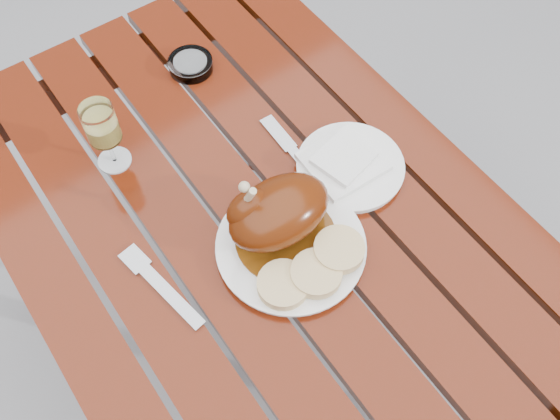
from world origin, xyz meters
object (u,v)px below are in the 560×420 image
object	(u,v)px
table	(262,302)
ashtray	(191,65)
wine_glass	(106,137)
dinner_plate	(291,247)
side_plate	(350,167)

from	to	relation	value
table	ashtray	xyz separation A→B (m)	(0.09, 0.38, 0.39)
table	wine_glass	size ratio (longest dim) A/B	8.12
table	ashtray	world-z (taller)	ashtray
dinner_plate	ashtray	world-z (taller)	ashtray
table	ashtray	distance (m)	0.55
ashtray	wine_glass	bearing A→B (deg)	-153.78
side_plate	ashtray	bearing A→B (deg)	105.44
table	dinner_plate	size ratio (longest dim) A/B	4.66
dinner_plate	ashtray	xyz separation A→B (m)	(0.08, 0.46, 0.00)
side_plate	table	bearing A→B (deg)	176.48
dinner_plate	wine_glass	bearing A→B (deg)	114.89
side_plate	ashtray	world-z (taller)	ashtray
wine_glass	ashtray	bearing A→B (deg)	26.22
wine_glass	side_plate	bearing A→B (deg)	-38.10
table	side_plate	xyz separation A→B (m)	(0.20, -0.01, 0.38)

